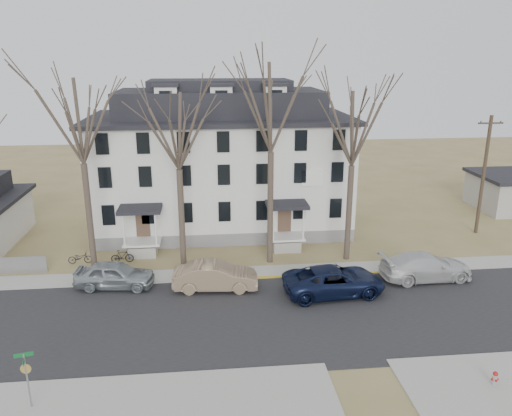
{
  "coord_description": "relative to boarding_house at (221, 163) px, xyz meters",
  "views": [
    {
      "loc": [
        -3.26,
        -22.27,
        13.97
      ],
      "look_at": [
        -0.06,
        9.0,
        4.23
      ],
      "focal_mm": 35.0,
      "sensor_mm": 36.0,
      "label": 1
    }
  ],
  "objects": [
    {
      "name": "car_silver",
      "position": [
        -7.11,
        -11.18,
        -4.55
      ],
      "size": [
        5.06,
        2.5,
        1.66
      ],
      "primitive_type": "imported",
      "rotation": [
        0.0,
        0.0,
        1.46
      ],
      "color": "#949EA3",
      "rests_on": "ground"
    },
    {
      "name": "boarding_house",
      "position": [
        0.0,
        0.0,
        0.0
      ],
      "size": [
        20.8,
        12.36,
        12.05
      ],
      "color": "slate",
      "rests_on": "ground"
    },
    {
      "name": "tree_mid_left",
      "position": [
        -3.0,
        -8.15,
        4.22
      ],
      "size": [
        7.8,
        7.8,
        12.74
      ],
      "color": "#473B31",
      "rests_on": "ground"
    },
    {
      "name": "far_sidewalk",
      "position": [
        2.0,
        -9.95,
        -5.38
      ],
      "size": [
        120.0,
        2.0,
        0.08
      ],
      "primitive_type": "cube",
      "color": "#A09F97",
      "rests_on": "ground"
    },
    {
      "name": "utility_pole_far",
      "position": [
        20.5,
        -3.95,
        -0.47
      ],
      "size": [
        2.0,
        0.28,
        9.5
      ],
      "color": "#3D3023",
      "rests_on": "ground"
    },
    {
      "name": "car_white",
      "position": [
        12.62,
        -12.0,
        -4.52
      ],
      "size": [
        6.02,
        2.7,
        1.71
      ],
      "primitive_type": "imported",
      "rotation": [
        0.0,
        0.0,
        1.62
      ],
      "color": "silver",
      "rests_on": "ground"
    },
    {
      "name": "main_road",
      "position": [
        2.0,
        -15.95,
        -5.38
      ],
      "size": [
        120.0,
        10.0,
        0.04
      ],
      "primitive_type": "cube",
      "color": "#27272A",
      "rests_on": "ground"
    },
    {
      "name": "tree_mid_right",
      "position": [
        8.5,
        -8.15,
        4.22
      ],
      "size": [
        7.8,
        7.8,
        12.74
      ],
      "color": "#473B31",
      "rests_on": "ground"
    },
    {
      "name": "bicycle_left",
      "position": [
        -10.15,
        -7.19,
        -4.96
      ],
      "size": [
        1.64,
        0.65,
        0.84
      ],
      "primitive_type": "imported",
      "rotation": [
        0.0,
        0.0,
        1.62
      ],
      "color": "black",
      "rests_on": "ground"
    },
    {
      "name": "car_tan",
      "position": [
        -0.89,
        -12.09,
        -4.53
      ],
      "size": [
        5.29,
        2.14,
        1.71
      ],
      "primitive_type": "imported",
      "rotation": [
        0.0,
        0.0,
        1.51
      ],
      "color": "#91785C",
      "rests_on": "ground"
    },
    {
      "name": "fire_hydrant",
      "position": [
        11.03,
        -22.79,
        -5.0
      ],
      "size": [
        0.31,
        0.29,
        0.75
      ],
      "color": "#B7B7BA",
      "rests_on": "ground"
    },
    {
      "name": "tree_center",
      "position": [
        3.0,
        -8.15,
        5.71
      ],
      "size": [
        9.0,
        9.0,
        14.7
      ],
      "color": "#473B31",
      "rests_on": "ground"
    },
    {
      "name": "ground",
      "position": [
        2.0,
        -17.95,
        -5.38
      ],
      "size": [
        120.0,
        120.0,
        0.0
      ],
      "primitive_type": "plane",
      "color": "olive",
      "rests_on": "ground"
    },
    {
      "name": "car_navy",
      "position": [
        6.22,
        -13.45,
        -4.53
      ],
      "size": [
        6.33,
        3.31,
        1.7
      ],
      "primitive_type": "imported",
      "rotation": [
        0.0,
        0.0,
        1.65
      ],
      "color": "#0F1734",
      "rests_on": "ground"
    },
    {
      "name": "near_sidewalk_left",
      "position": [
        -6.0,
        -22.95,
        -5.38
      ],
      "size": [
        20.0,
        5.0,
        0.08
      ],
      "primitive_type": "cube",
      "color": "#A09F97",
      "rests_on": "ground"
    },
    {
      "name": "yellow_curb",
      "position": [
        7.0,
        -10.85,
        -5.38
      ],
      "size": [
        14.0,
        0.25,
        0.06
      ],
      "primitive_type": "cube",
      "color": "gold",
      "rests_on": "ground"
    },
    {
      "name": "street_sign",
      "position": [
        -8.72,
        -22.17,
        -3.65
      ],
      "size": [
        0.74,
        0.74,
        2.61
      ],
      "rotation": [
        0.0,
        0.0,
        0.19
      ],
      "color": "gray",
      "rests_on": "ground"
    },
    {
      "name": "tree_far_left",
      "position": [
        -9.0,
        -8.15,
        4.96
      ],
      "size": [
        8.4,
        8.4,
        13.72
      ],
      "color": "#473B31",
      "rests_on": "ground"
    },
    {
      "name": "bicycle_right",
      "position": [
        -7.25,
        -7.34,
        -4.91
      ],
      "size": [
        1.56,
        0.49,
        0.93
      ],
      "primitive_type": "imported",
      "rotation": [
        0.0,
        0.0,
        1.6
      ],
      "color": "black",
      "rests_on": "ground"
    }
  ]
}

